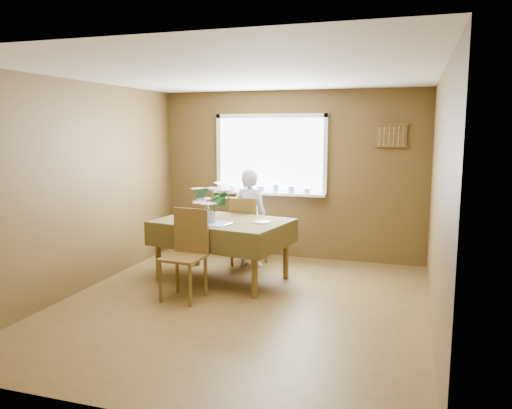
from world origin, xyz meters
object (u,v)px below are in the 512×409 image
(chair_near, at_px, (187,250))
(chair_far, at_px, (246,229))
(dining_table, at_px, (222,227))
(seated_woman, at_px, (250,218))
(flower_bouquet, at_px, (212,198))

(chair_near, bearing_deg, chair_far, 84.54)
(dining_table, distance_m, chair_far, 0.76)
(chair_far, relative_size, seated_woman, 0.71)
(chair_far, distance_m, seated_woman, 0.17)
(dining_table, xyz_separation_m, flower_bouquet, (-0.05, -0.20, 0.40))
(dining_table, height_order, chair_far, chair_far)
(dining_table, distance_m, seated_woman, 0.75)
(seated_woman, xyz_separation_m, flower_bouquet, (-0.18, -0.94, 0.40))
(seated_woman, relative_size, flower_bouquet, 2.55)
(chair_far, xyz_separation_m, chair_near, (-0.23, -1.47, 0.02))
(chair_far, bearing_deg, seated_woman, -170.51)
(chair_near, bearing_deg, dining_table, 81.44)
(chair_near, bearing_deg, seated_woman, 82.34)
(seated_woman, bearing_deg, chair_near, 86.84)
(chair_far, xyz_separation_m, flower_bouquet, (-0.13, -0.94, 0.56))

